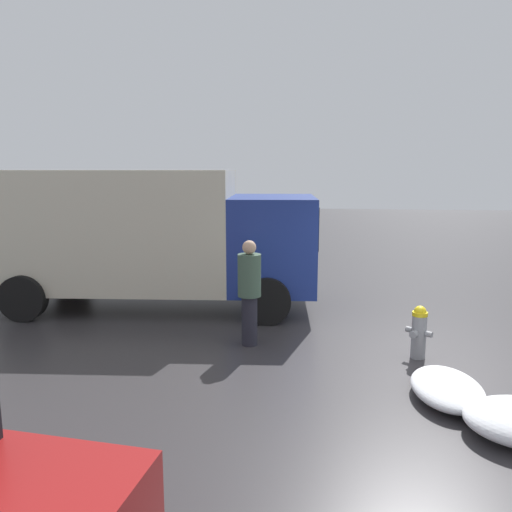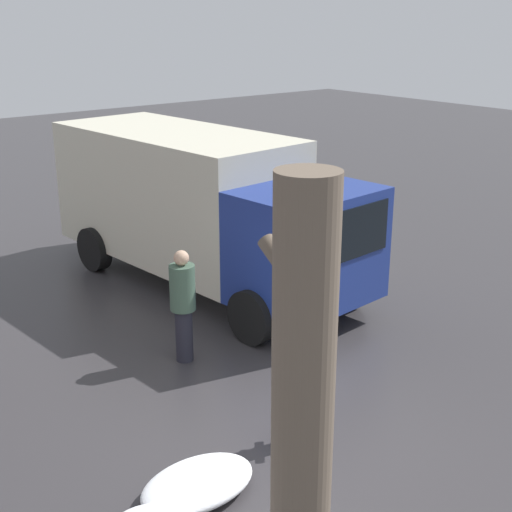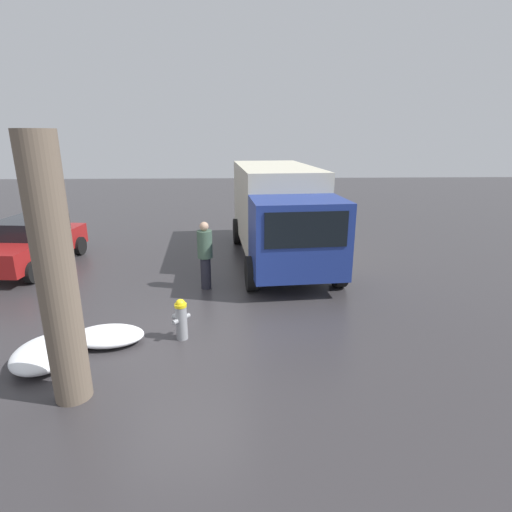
{
  "view_description": "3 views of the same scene",
  "coord_description": "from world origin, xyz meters",
  "px_view_note": "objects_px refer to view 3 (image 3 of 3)",
  "views": [
    {
      "loc": [
        1.58,
        7.64,
        2.9
      ],
      "look_at": [
        2.66,
        -0.98,
        1.39
      ],
      "focal_mm": 35.0,
      "sensor_mm": 36.0,
      "label": 1
    },
    {
      "loc": [
        -5.62,
        5.03,
        5.06
      ],
      "look_at": [
        2.97,
        -1.89,
        1.25
      ],
      "focal_mm": 50.0,
      "sensor_mm": 36.0,
      "label": 2
    },
    {
      "loc": [
        -7.09,
        -1.17,
        3.85
      ],
      "look_at": [
        2.21,
        -1.54,
        1.01
      ],
      "focal_mm": 28.0,
      "sensor_mm": 36.0,
      "label": 3
    }
  ],
  "objects_px": {
    "fire_hydrant": "(181,319)",
    "parked_car": "(29,243)",
    "delivery_truck": "(278,210)",
    "tree_trunk": "(56,275)",
    "pedestrian": "(205,253)"
  },
  "relations": [
    {
      "from": "fire_hydrant",
      "to": "pedestrian",
      "type": "distance_m",
      "value": 2.75
    },
    {
      "from": "tree_trunk",
      "to": "pedestrian",
      "type": "bearing_deg",
      "value": -20.61
    },
    {
      "from": "delivery_truck",
      "to": "pedestrian",
      "type": "bearing_deg",
      "value": 46.18
    },
    {
      "from": "parked_car",
      "to": "delivery_truck",
      "type": "bearing_deg",
      "value": -170.07
    },
    {
      "from": "fire_hydrant",
      "to": "pedestrian",
      "type": "relative_size",
      "value": 0.47
    },
    {
      "from": "fire_hydrant",
      "to": "parked_car",
      "type": "height_order",
      "value": "parked_car"
    },
    {
      "from": "delivery_truck",
      "to": "parked_car",
      "type": "height_order",
      "value": "delivery_truck"
    },
    {
      "from": "fire_hydrant",
      "to": "delivery_truck",
      "type": "xyz_separation_m",
      "value": [
        5.27,
        -2.37,
        1.16
      ]
    },
    {
      "from": "delivery_truck",
      "to": "parked_car",
      "type": "xyz_separation_m",
      "value": [
        -0.55,
        7.55,
        -0.84
      ]
    },
    {
      "from": "tree_trunk",
      "to": "delivery_truck",
      "type": "xyz_separation_m",
      "value": [
        7.03,
        -3.78,
        -0.39
      ]
    },
    {
      "from": "pedestrian",
      "to": "fire_hydrant",
      "type": "bearing_deg",
      "value": 149.5
    },
    {
      "from": "parked_car",
      "to": "tree_trunk",
      "type": "bearing_deg",
      "value": 126.01
    },
    {
      "from": "parked_car",
      "to": "fire_hydrant",
      "type": "bearing_deg",
      "value": 143.42
    },
    {
      "from": "fire_hydrant",
      "to": "delivery_truck",
      "type": "distance_m",
      "value": 5.89
    },
    {
      "from": "pedestrian",
      "to": "parked_car",
      "type": "xyz_separation_m",
      "value": [
        2.04,
        5.44,
        -0.22
      ]
    }
  ]
}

